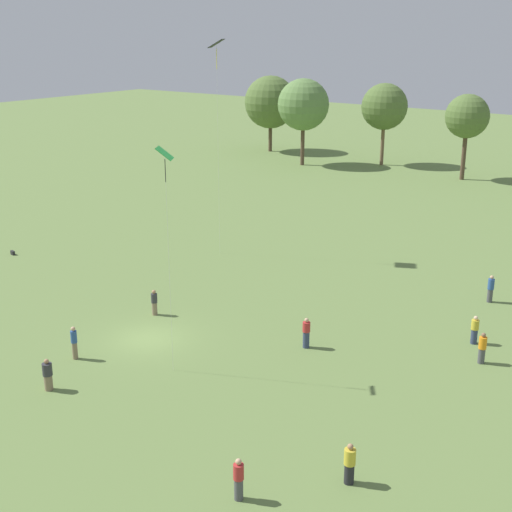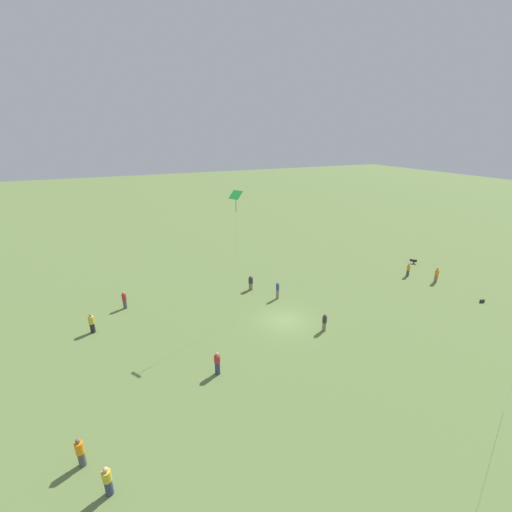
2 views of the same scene
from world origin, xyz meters
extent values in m
plane|color=olive|center=(0.00, 0.00, 0.00)|extent=(240.00, 240.00, 0.00)
cylinder|color=#847056|center=(-1.39, -4.11, 0.47)|extent=(0.40, 0.40, 0.95)
cylinder|color=#2D5193|center=(-1.39, -4.11, 1.28)|extent=(0.47, 0.47, 0.67)
sphere|color=tan|center=(-1.39, -4.11, 1.73)|extent=(0.24, 0.24, 0.24)
cylinder|color=#4C4C51|center=(16.34, 8.12, 0.42)|extent=(0.37, 0.37, 0.83)
cylinder|color=orange|center=(16.34, 8.12, 1.16)|extent=(0.44, 0.44, 0.65)
sphere|color=brown|center=(16.34, 8.12, 1.61)|extent=(0.24, 0.24, 0.24)
cylinder|color=#333D5B|center=(15.17, 10.27, 0.43)|extent=(0.43, 0.43, 0.85)
cylinder|color=gold|center=(15.17, 10.27, 1.14)|extent=(0.51, 0.51, 0.56)
sphere|color=beige|center=(15.17, 10.27, 1.54)|extent=(0.24, 0.24, 0.24)
cylinder|color=#4C4C51|center=(12.87, -8.43, 0.44)|extent=(0.41, 0.41, 0.89)
cylinder|color=#B72D2D|center=(12.87, -8.43, 1.20)|extent=(0.48, 0.48, 0.62)
sphere|color=tan|center=(12.87, -8.43, 1.63)|extent=(0.24, 0.24, 0.24)
cylinder|color=#232328|center=(15.74, -5.12, 0.42)|extent=(0.41, 0.41, 0.85)
cylinder|color=gold|center=(15.74, -5.12, 1.17)|extent=(0.48, 0.48, 0.66)
sphere|color=#A87A56|center=(15.74, -5.12, 1.62)|extent=(0.24, 0.24, 0.24)
cylinder|color=#847056|center=(0.23, -7.15, 0.39)|extent=(0.56, 0.56, 0.79)
cylinder|color=#333338|center=(0.23, -7.15, 1.10)|extent=(0.66, 0.66, 0.62)
sphere|color=#A87A56|center=(0.23, -7.15, 1.53)|extent=(0.24, 0.24, 0.24)
cylinder|color=#847056|center=(-2.19, 2.82, 0.40)|extent=(0.33, 0.33, 0.80)
cylinder|color=#333338|center=(-2.19, 2.82, 1.09)|extent=(0.39, 0.39, 0.58)
sphere|color=#A87A56|center=(-2.19, 2.82, 1.50)|extent=(0.24, 0.24, 0.24)
cylinder|color=#333D5B|center=(7.84, 4.32, 0.47)|extent=(0.51, 0.51, 0.95)
cylinder|color=#B72D2D|center=(7.84, 4.32, 1.23)|extent=(0.60, 0.60, 0.56)
sphere|color=tan|center=(7.84, 4.32, 1.63)|extent=(0.24, 0.24, 0.24)
cylinder|color=#847056|center=(-19.52, -0.23, 0.46)|extent=(0.40, 0.40, 0.93)
cylinder|color=orange|center=(-19.52, -0.23, 1.20)|extent=(0.47, 0.47, 0.56)
sphere|color=#A87A56|center=(-19.52, -0.23, 1.60)|extent=(0.24, 0.24, 0.24)
cylinder|color=#4C4C51|center=(-18.03, -2.82, 0.38)|extent=(0.42, 0.42, 0.76)
cylinder|color=orange|center=(-18.03, -2.82, 1.06)|extent=(0.50, 0.50, 0.59)
sphere|color=tan|center=(-18.03, -2.82, 1.47)|extent=(0.24, 0.24, 0.24)
cube|color=green|center=(3.74, -2.04, 11.27)|extent=(1.11, 1.17, 0.59)
cylinder|color=black|center=(3.74, -2.04, 10.44)|extent=(0.04, 0.04, 1.09)
cylinder|color=silver|center=(3.74, -2.04, 5.63)|extent=(0.01, 0.01, 11.27)
cylinder|color=black|center=(-22.05, -5.48, 0.39)|extent=(0.70, 0.68, 0.34)
sphere|color=black|center=(-21.74, -5.76, 0.44)|extent=(0.30, 0.30, 0.30)
cylinder|color=black|center=(-22.05, -5.48, 0.11)|extent=(0.15, 0.15, 0.22)
cube|color=#262628|center=(-19.54, 5.14, 0.16)|extent=(0.46, 0.29, 0.32)
camera|label=1|loc=(26.70, -26.38, 16.96)|focal=50.00mm
camera|label=2|loc=(13.64, 23.38, 15.98)|focal=24.00mm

